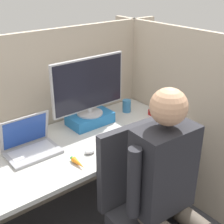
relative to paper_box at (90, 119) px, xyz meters
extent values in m
cube|color=tan|center=(-0.24, 0.21, -0.05)|extent=(2.17, 0.04, 1.45)
cube|color=tan|center=(0.63, -0.25, -0.05)|extent=(0.04, 1.37, 1.45)
cube|color=#B7B7B2|center=(-0.24, -0.18, -0.06)|extent=(1.67, 0.72, 0.03)
cube|color=#4C4C51|center=(0.57, -0.18, -0.42)|extent=(0.03, 0.62, 0.70)
cube|color=#236BAD|center=(0.00, 0.00, 0.00)|extent=(0.34, 0.21, 0.08)
cylinder|color=#B2B2B7|center=(0.00, 0.00, 0.05)|extent=(0.20, 0.20, 0.01)
cylinder|color=#B2B2B7|center=(0.00, 0.00, 0.07)|extent=(0.04, 0.04, 0.04)
cube|color=#B2B2B7|center=(0.00, 0.00, 0.28)|extent=(0.62, 0.02, 0.40)
cube|color=black|center=(0.00, -0.01, 0.28)|extent=(0.60, 0.00, 0.38)
cube|color=#99999E|center=(-0.55, -0.13, -0.03)|extent=(0.34, 0.23, 0.02)
cube|color=silver|center=(-0.55, -0.11, -0.02)|extent=(0.29, 0.13, 0.00)
cube|color=#99999E|center=(-0.55, -0.04, 0.09)|extent=(0.34, 0.06, 0.23)
cube|color=#1E3D93|center=(-0.55, -0.04, 0.09)|extent=(0.30, 0.05, 0.20)
ellipsoid|color=silver|center=(-0.25, -0.35, -0.03)|extent=(0.07, 0.06, 0.03)
cube|color=#A31919|center=(0.49, -0.25, -0.02)|extent=(0.05, 0.15, 0.05)
cone|color=orange|center=(-0.39, -0.43, -0.02)|extent=(0.04, 0.12, 0.04)
cylinder|color=green|center=(-0.39, -0.36, -0.02)|extent=(0.02, 0.02, 0.02)
cube|color=#2D2D33|center=(-0.16, -0.64, -0.02)|extent=(0.44, 0.07, 0.52)
cylinder|color=brown|center=(-0.05, -1.00, -0.22)|extent=(0.13, 0.30, 0.11)
cube|color=#232328|center=(-0.15, -0.89, 0.08)|extent=(0.35, 0.22, 0.50)
sphere|color=tan|center=(-0.15, -0.89, 0.45)|extent=(0.19, 0.19, 0.19)
cylinder|color=#232328|center=(-0.35, -0.88, 0.08)|extent=(0.07, 0.07, 0.40)
cylinder|color=#232328|center=(0.06, -0.91, 0.08)|extent=(0.07, 0.07, 0.40)
cylinder|color=teal|center=(0.37, -0.01, 0.01)|extent=(0.07, 0.07, 0.10)
camera|label=1|loc=(-1.23, -1.80, 1.06)|focal=50.00mm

